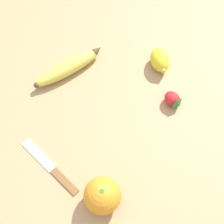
{
  "coord_description": "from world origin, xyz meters",
  "views": [
    {
      "loc": [
        0.13,
        0.34,
        0.7
      ],
      "look_at": [
        -0.01,
        0.01,
        0.03
      ],
      "focal_mm": 50.0,
      "sensor_mm": 36.0,
      "label": 1
    }
  ],
  "objects_px": {
    "strawberry": "(173,100)",
    "paring_knife": "(52,168)",
    "orange": "(102,196)",
    "lemon": "(160,60)",
    "banana": "(69,67)"
  },
  "relations": [
    {
      "from": "banana",
      "to": "strawberry",
      "type": "bearing_deg",
      "value": -55.42
    },
    {
      "from": "strawberry",
      "to": "paring_knife",
      "type": "relative_size",
      "value": 0.32
    },
    {
      "from": "strawberry",
      "to": "lemon",
      "type": "distance_m",
      "value": 0.12
    },
    {
      "from": "orange",
      "to": "strawberry",
      "type": "height_order",
      "value": "orange"
    },
    {
      "from": "strawberry",
      "to": "paring_knife",
      "type": "bearing_deg",
      "value": -97.41
    },
    {
      "from": "orange",
      "to": "strawberry",
      "type": "relative_size",
      "value": 1.43
    },
    {
      "from": "strawberry",
      "to": "orange",
      "type": "bearing_deg",
      "value": -73.52
    },
    {
      "from": "orange",
      "to": "paring_knife",
      "type": "xyz_separation_m",
      "value": [
        0.08,
        -0.11,
        -0.04
      ]
    },
    {
      "from": "strawberry",
      "to": "paring_knife",
      "type": "xyz_separation_m",
      "value": [
        0.34,
        0.05,
        -0.01
      ]
    },
    {
      "from": "lemon",
      "to": "paring_knife",
      "type": "bearing_deg",
      "value": 25.01
    },
    {
      "from": "banana",
      "to": "lemon",
      "type": "distance_m",
      "value": 0.24
    },
    {
      "from": "paring_knife",
      "to": "banana",
      "type": "bearing_deg",
      "value": 38.42
    },
    {
      "from": "orange",
      "to": "strawberry",
      "type": "xyz_separation_m",
      "value": [
        -0.26,
        -0.16,
        -0.02
      ]
    },
    {
      "from": "strawberry",
      "to": "lemon",
      "type": "bearing_deg",
      "value": 154.78
    },
    {
      "from": "lemon",
      "to": "banana",
      "type": "bearing_deg",
      "value": -18.05
    }
  ]
}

